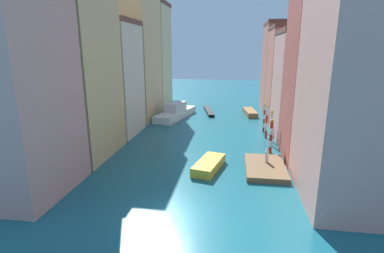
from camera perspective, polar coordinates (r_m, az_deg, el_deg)
name	(u,v)px	position (r m, az deg, el deg)	size (l,w,h in m)	color
ground_plane	(207,129)	(44.76, 2.84, -0.45)	(154.00, 154.00, 0.00)	#196070
building_left_0	(5,62)	(26.95, -32.62, 10.48)	(8.00, 8.61, 21.47)	tan
building_left_1	(70,58)	(34.55, -22.59, 12.16)	(8.00, 9.42, 21.57)	#DBB77A
building_left_2	(108,78)	(42.89, -15.99, 8.99)	(8.00, 8.37, 15.64)	beige
building_left_3	(131,53)	(51.99, -11.73, 13.86)	(8.00, 10.80, 22.37)	#DBB77A
building_left_4	(148,56)	(61.62, -8.47, 13.31)	(8.00, 8.85, 20.72)	beige
building_right_0	(368,62)	(25.17, 31.02, 10.69)	(8.00, 10.14, 21.58)	tan
building_right_1	(329,68)	(33.57, 25.07, 10.23)	(8.00, 7.53, 19.66)	#B25147
building_right_2	(307,85)	(42.10, 21.39, 7.54)	(8.00, 9.70, 14.30)	tan
building_right_3	(293,75)	(51.45, 19.08, 9.47)	(8.00, 9.11, 15.38)	#C6705B
building_right_4	(284,67)	(60.97, 17.47, 10.99)	(8.00, 10.10, 16.87)	#C6705B
waterfront_dock	(265,167)	(30.54, 14.02, -7.71)	(3.88, 6.53, 0.50)	brown
person_on_dock	(267,156)	(31.04, 14.37, -5.55)	(0.36, 0.36, 1.44)	white
mooring_pole_0	(271,136)	(35.03, 15.13, -1.73)	(0.38, 0.38, 4.03)	red
mooring_pole_1	(271,128)	(37.93, 15.13, -0.21)	(0.30, 0.30, 4.40)	red
mooring_pole_2	(267,122)	(40.81, 14.32, 0.94)	(0.32, 0.32, 4.49)	red
mooring_pole_3	(264,118)	(43.88, 13.86, 1.70)	(0.32, 0.32, 4.17)	red
vaporetto_white	(176,112)	(52.13, -3.18, 2.79)	(5.75, 12.00, 2.67)	white
gondola_black	(209,111)	(56.76, 3.27, 3.04)	(2.90, 9.21, 0.49)	black
motorboat_0	(209,165)	(29.79, 3.29, -7.45)	(3.18, 5.56, 0.90)	gold
motorboat_1	(250,112)	(55.55, 11.20, 2.73)	(2.64, 6.38, 0.87)	olive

